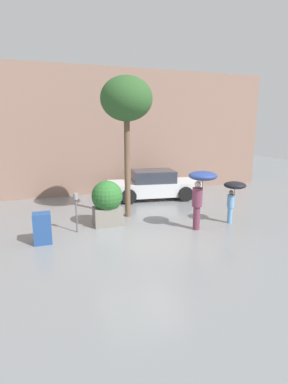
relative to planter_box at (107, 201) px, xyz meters
name	(u,v)px	position (x,y,z in m)	size (l,w,h in m)	color
ground_plane	(142,238)	(0.72, -1.56, -0.84)	(40.00, 40.00, 0.00)	slate
building_facade	(99,132)	(0.72, 4.94, 2.16)	(18.00, 0.30, 6.00)	#8C6B5B
planter_box	(107,201)	(0.00, 0.00, 0.00)	(1.04, 1.04, 1.54)	gray
person_adult	(201,185)	(2.73, -1.43, 0.65)	(0.91, 0.91, 1.93)	brown
person_child	(234,190)	(4.13, -1.22, 0.33)	(0.75, 0.75, 1.47)	#669ED1
parked_car_near	(153,185)	(2.84, 3.10, -0.23)	(4.33, 2.33, 1.31)	silver
street_tree	(126,101)	(0.93, 0.74, 3.32)	(1.81, 1.81, 5.00)	brown
parking_meter	(76,204)	(-1.07, -0.37, 0.08)	(0.14, 0.14, 1.27)	#595B60
newspaper_box	(42,228)	(-2.12, -0.97, -0.39)	(0.50, 0.44, 0.90)	navy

